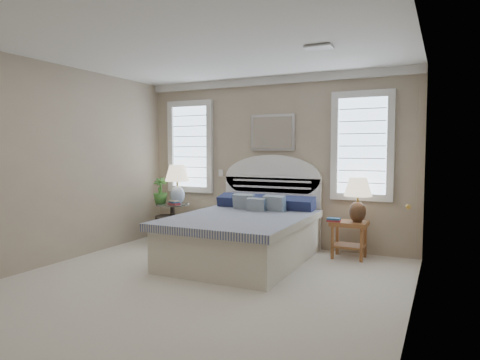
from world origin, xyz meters
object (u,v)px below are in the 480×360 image
Objects in this scene: bed at (246,232)px; side_table_left at (173,218)px; lamp_left at (177,180)px; floor_pot at (170,229)px; nightstand_right at (349,231)px; lamp_right at (358,195)px.

bed reaches higher than side_table_left.
lamp_left is (0.07, 0.04, 0.65)m from side_table_left.
floor_pot is (-1.60, 0.45, -0.16)m from bed.
floor_pot is at bearing -175.27° from nightstand_right.
lamp_right reaches higher than floor_pot.
lamp_left is at bearing 81.87° from floor_pot.
lamp_left is 2.99m from lamp_right.
lamp_right is (1.41, 0.70, 0.53)m from bed.
lamp_right is (3.01, 0.25, 0.69)m from floor_pot.
bed is 3.61× the size of side_table_left.
nightstand_right is 0.79× the size of lamp_left.
nightstand_right is 0.54m from lamp_right.
bed is 1.75m from side_table_left.
bed reaches higher than lamp_left.
side_table_left reaches higher than floor_pot.
lamp_left is 1.06× the size of lamp_right.
lamp_right reaches higher than nightstand_right.
side_table_left is 3.11m from lamp_right.
side_table_left is at bearing -178.06° from nightstand_right.
side_table_left is at bearing -177.99° from lamp_right.
floor_pot is at bearing -71.90° from side_table_left.
lamp_right is at bearing 3.94° from nightstand_right.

